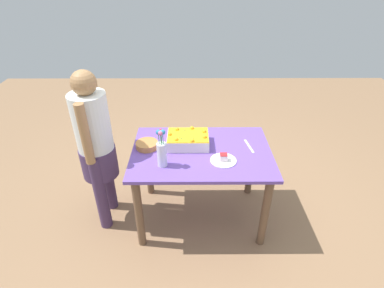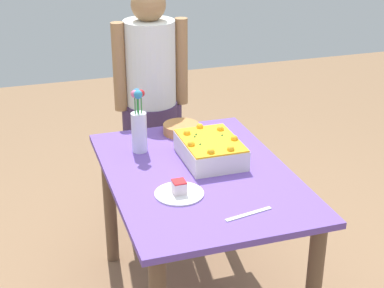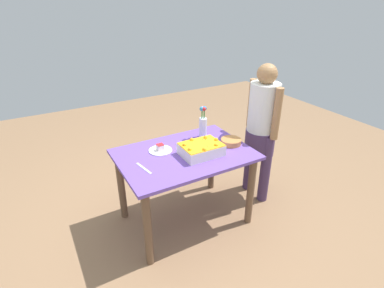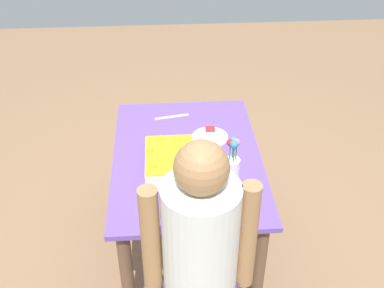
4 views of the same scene
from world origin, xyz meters
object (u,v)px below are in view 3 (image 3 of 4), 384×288
at_px(sheet_cake, 201,149).
at_px(serving_plate_with_slice, 160,149).
at_px(fruit_bowl, 231,142).
at_px(cake_knife, 144,168).
at_px(flower_vase, 203,125).
at_px(person_standing, 262,125).

distance_m(sheet_cake, serving_plate_with_slice, 0.39).
bearing_deg(fruit_bowl, cake_knife, -179.14).
xyz_separation_m(serving_plate_with_slice, flower_vase, (0.50, 0.06, 0.12)).
height_order(serving_plate_with_slice, flower_vase, flower_vase).
bearing_deg(serving_plate_with_slice, cake_knife, -138.40).
xyz_separation_m(flower_vase, person_standing, (0.59, -0.21, -0.05)).
distance_m(cake_knife, fruit_bowl, 0.91).
xyz_separation_m(sheet_cake, cake_knife, (-0.54, 0.03, -0.05)).
bearing_deg(sheet_cake, person_standing, 6.73).
bearing_deg(person_standing, sheet_cake, 6.73).
distance_m(cake_knife, flower_vase, 0.81).
xyz_separation_m(serving_plate_with_slice, fruit_bowl, (0.66, -0.21, 0.01)).
xyz_separation_m(sheet_cake, flower_vase, (0.20, 0.31, 0.08)).
xyz_separation_m(serving_plate_with_slice, cake_knife, (-0.25, -0.22, -0.01)).
bearing_deg(cake_knife, flower_vase, 99.96).
relative_size(flower_vase, person_standing, 0.22).
height_order(sheet_cake, flower_vase, flower_vase).
xyz_separation_m(fruit_bowl, person_standing, (0.43, 0.05, 0.06)).
distance_m(cake_knife, person_standing, 1.34).
bearing_deg(fruit_bowl, sheet_cake, -173.88).
height_order(cake_knife, flower_vase, flower_vase).
distance_m(sheet_cake, fruit_bowl, 0.36).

